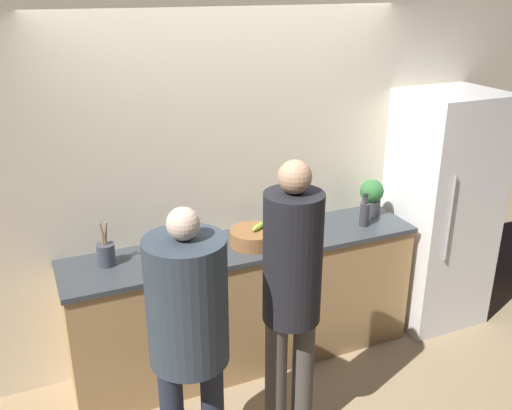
# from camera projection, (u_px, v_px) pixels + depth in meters

# --- Properties ---
(ground_plane) EXTENTS (14.00, 14.00, 0.00)m
(ground_plane) POSITION_uv_depth(u_px,v_px,m) (263.00, 383.00, 4.03)
(ground_plane) COLOR #9E8460
(wall_back) EXTENTS (5.20, 0.06, 2.60)m
(wall_back) POSITION_uv_depth(u_px,v_px,m) (229.00, 183.00, 4.06)
(wall_back) COLOR beige
(wall_back) RESTS_ON ground_plane
(counter) EXTENTS (2.52, 0.59, 0.96)m
(counter) POSITION_uv_depth(u_px,v_px,m) (245.00, 302.00, 4.13)
(counter) COLOR tan
(counter) RESTS_ON ground_plane
(refrigerator) EXTENTS (0.70, 0.66, 1.89)m
(refrigerator) POSITION_uv_depth(u_px,v_px,m) (440.00, 210.00, 4.53)
(refrigerator) COLOR white
(refrigerator) RESTS_ON ground_plane
(person_left) EXTENTS (0.42, 0.42, 1.65)m
(person_left) POSITION_uv_depth(u_px,v_px,m) (188.00, 321.00, 2.93)
(person_left) COLOR #232838
(person_left) RESTS_ON ground_plane
(person_center) EXTENTS (0.33, 0.33, 1.80)m
(person_center) POSITION_uv_depth(u_px,v_px,m) (292.00, 287.00, 3.17)
(person_center) COLOR #4C4742
(person_center) RESTS_ON ground_plane
(fruit_bowl) EXTENTS (0.32, 0.32, 0.15)m
(fruit_bowl) POSITION_uv_depth(u_px,v_px,m) (253.00, 237.00, 3.91)
(fruit_bowl) COLOR brown
(fruit_bowl) RESTS_ON counter
(utensil_crock) EXTENTS (0.12, 0.12, 0.30)m
(utensil_crock) POSITION_uv_depth(u_px,v_px,m) (106.00, 254.00, 3.62)
(utensil_crock) COLOR #3D424C
(utensil_crock) RESTS_ON counter
(bottle_dark) EXTENTS (0.07, 0.07, 0.25)m
(bottle_dark) POSITION_uv_depth(u_px,v_px,m) (365.00, 213.00, 4.19)
(bottle_dark) COLOR #333338
(bottle_dark) RESTS_ON counter
(cup_black) EXTENTS (0.09, 0.09, 0.10)m
(cup_black) POSITION_uv_depth(u_px,v_px,m) (183.00, 255.00, 3.66)
(cup_black) COLOR #28282D
(cup_black) RESTS_ON counter
(potted_plant) EXTENTS (0.18, 0.18, 0.28)m
(potted_plant) POSITION_uv_depth(u_px,v_px,m) (371.00, 196.00, 4.36)
(potted_plant) COLOR #3D3D42
(potted_plant) RESTS_ON counter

